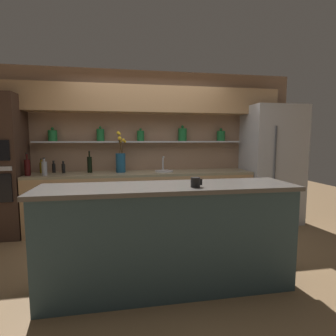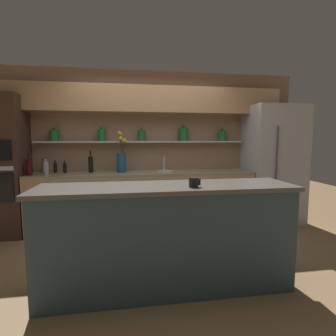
{
  "view_description": "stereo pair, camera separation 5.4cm",
  "coord_description": "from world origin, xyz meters",
  "px_view_note": "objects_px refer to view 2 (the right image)",
  "views": [
    {
      "loc": [
        -0.43,
        -2.98,
        1.45
      ],
      "look_at": [
        0.15,
        0.33,
        1.08
      ],
      "focal_mm": 28.0,
      "sensor_mm": 36.0,
      "label": 1
    },
    {
      "loc": [
        -0.37,
        -2.99,
        1.45
      ],
      "look_at": [
        0.15,
        0.33,
        1.08
      ],
      "focal_mm": 28.0,
      "sensor_mm": 36.0,
      "label": 2
    }
  ],
  "objects_px": {
    "sink_fixture": "(165,170)",
    "bottle_spirit_4": "(46,168)",
    "bottle_sauce_2": "(55,167)",
    "bottle_wine_5": "(29,167)",
    "flower_vase": "(122,161)",
    "refrigerator": "(273,165)",
    "bottle_oil_3": "(43,167)",
    "coffee_mug": "(194,182)",
    "oven_tower": "(0,166)",
    "bottle_wine_1": "(91,164)",
    "bottle_sauce_0": "(65,168)"
  },
  "relations": [
    {
      "from": "sink_fixture",
      "to": "bottle_spirit_4",
      "type": "relative_size",
      "value": 1.16
    },
    {
      "from": "bottle_sauce_2",
      "to": "bottle_wine_5",
      "type": "relative_size",
      "value": 0.59
    },
    {
      "from": "flower_vase",
      "to": "bottle_spirit_4",
      "type": "relative_size",
      "value": 2.51
    },
    {
      "from": "refrigerator",
      "to": "bottle_sauce_2",
      "type": "height_order",
      "value": "refrigerator"
    },
    {
      "from": "bottle_oil_3",
      "to": "coffee_mug",
      "type": "height_order",
      "value": "bottle_oil_3"
    },
    {
      "from": "bottle_spirit_4",
      "to": "oven_tower",
      "type": "bearing_deg",
      "value": 169.52
    },
    {
      "from": "oven_tower",
      "to": "bottle_wine_1",
      "type": "bearing_deg",
      "value": 3.85
    },
    {
      "from": "bottle_wine_1",
      "to": "bottle_wine_5",
      "type": "height_order",
      "value": "bottle_wine_1"
    },
    {
      "from": "flower_vase",
      "to": "bottle_sauce_2",
      "type": "height_order",
      "value": "flower_vase"
    },
    {
      "from": "sink_fixture",
      "to": "oven_tower",
      "type": "bearing_deg",
      "value": -179.72
    },
    {
      "from": "flower_vase",
      "to": "bottle_oil_3",
      "type": "distance_m",
      "value": 1.25
    },
    {
      "from": "bottle_sauce_0",
      "to": "bottle_sauce_2",
      "type": "height_order",
      "value": "bottle_sauce_2"
    },
    {
      "from": "oven_tower",
      "to": "bottle_wine_5",
      "type": "xyz_separation_m",
      "value": [
        0.44,
        -0.11,
        -0.01
      ]
    },
    {
      "from": "flower_vase",
      "to": "coffee_mug",
      "type": "xyz_separation_m",
      "value": [
        0.68,
        -1.99,
        -0.05
      ]
    },
    {
      "from": "bottle_oil_3",
      "to": "bottle_spirit_4",
      "type": "xyz_separation_m",
      "value": [
        0.13,
        -0.31,
        0.02
      ]
    },
    {
      "from": "refrigerator",
      "to": "bottle_oil_3",
      "type": "relative_size",
      "value": 8.93
    },
    {
      "from": "oven_tower",
      "to": "bottle_spirit_4",
      "type": "distance_m",
      "value": 0.69
    },
    {
      "from": "bottle_sauce_2",
      "to": "bottle_sauce_0",
      "type": "bearing_deg",
      "value": -22.38
    },
    {
      "from": "oven_tower",
      "to": "bottle_oil_3",
      "type": "relative_size",
      "value": 9.3
    },
    {
      "from": "bottle_oil_3",
      "to": "bottle_spirit_4",
      "type": "distance_m",
      "value": 0.34
    },
    {
      "from": "oven_tower",
      "to": "bottle_oil_3",
      "type": "bearing_deg",
      "value": 18.59
    },
    {
      "from": "bottle_sauce_2",
      "to": "bottle_wine_5",
      "type": "xyz_separation_m",
      "value": [
        -0.29,
        -0.29,
        0.04
      ]
    },
    {
      "from": "bottle_spirit_4",
      "to": "coffee_mug",
      "type": "distance_m",
      "value": 2.55
    },
    {
      "from": "bottle_wine_1",
      "to": "bottle_spirit_4",
      "type": "distance_m",
      "value": 0.66
    },
    {
      "from": "bottle_wine_1",
      "to": "bottle_wine_5",
      "type": "distance_m",
      "value": 0.88
    },
    {
      "from": "oven_tower",
      "to": "bottle_wine_1",
      "type": "xyz_separation_m",
      "value": [
        1.3,
        0.09,
        0.0
      ]
    },
    {
      "from": "oven_tower",
      "to": "sink_fixture",
      "type": "bearing_deg",
      "value": 0.28
    },
    {
      "from": "bottle_wine_1",
      "to": "bottle_sauce_2",
      "type": "bearing_deg",
      "value": 171.32
    },
    {
      "from": "bottle_wine_1",
      "to": "coffee_mug",
      "type": "height_order",
      "value": "bottle_wine_1"
    },
    {
      "from": "refrigerator",
      "to": "sink_fixture",
      "type": "bearing_deg",
      "value": 178.53
    },
    {
      "from": "refrigerator",
      "to": "bottle_wine_5",
      "type": "height_order",
      "value": "refrigerator"
    },
    {
      "from": "bottle_wine_1",
      "to": "coffee_mug",
      "type": "relative_size",
      "value": 3.25
    },
    {
      "from": "bottle_sauce_2",
      "to": "coffee_mug",
      "type": "xyz_separation_m",
      "value": [
        1.73,
        -2.12,
        0.06
      ]
    },
    {
      "from": "refrigerator",
      "to": "bottle_wine_1",
      "type": "xyz_separation_m",
      "value": [
        -3.09,
        0.12,
        0.04
      ]
    },
    {
      "from": "bottle_oil_3",
      "to": "coffee_mug",
      "type": "distance_m",
      "value": 2.87
    },
    {
      "from": "bottle_wine_5",
      "to": "refrigerator",
      "type": "bearing_deg",
      "value": 1.11
    },
    {
      "from": "oven_tower",
      "to": "sink_fixture",
      "type": "height_order",
      "value": "oven_tower"
    },
    {
      "from": "bottle_wine_1",
      "to": "bottle_oil_3",
      "type": "bearing_deg",
      "value": 172.54
    },
    {
      "from": "refrigerator",
      "to": "flower_vase",
      "type": "bearing_deg",
      "value": 178.17
    },
    {
      "from": "sink_fixture",
      "to": "bottle_spirit_4",
      "type": "height_order",
      "value": "bottle_spirit_4"
    },
    {
      "from": "refrigerator",
      "to": "bottle_oil_3",
      "type": "bearing_deg",
      "value": 176.69
    },
    {
      "from": "flower_vase",
      "to": "bottle_sauce_2",
      "type": "relative_size",
      "value": 3.39
    },
    {
      "from": "bottle_sauce_0",
      "to": "sink_fixture",
      "type": "bearing_deg",
      "value": -3.44
    },
    {
      "from": "bottle_sauce_2",
      "to": "refrigerator",
      "type": "bearing_deg",
      "value": -3.29
    },
    {
      "from": "sink_fixture",
      "to": "bottle_wine_1",
      "type": "relative_size",
      "value": 0.87
    },
    {
      "from": "refrigerator",
      "to": "bottle_oil_3",
      "type": "xyz_separation_m",
      "value": [
        -3.84,
        0.22,
        0.0
      ]
    },
    {
      "from": "refrigerator",
      "to": "bottle_wine_1",
      "type": "bearing_deg",
      "value": 177.7
    },
    {
      "from": "oven_tower",
      "to": "coffee_mug",
      "type": "xyz_separation_m",
      "value": [
        2.47,
        -1.95,
        0.02
      ]
    },
    {
      "from": "bottle_oil_3",
      "to": "bottle_wine_5",
      "type": "bearing_deg",
      "value": -109.82
    },
    {
      "from": "bottle_spirit_4",
      "to": "bottle_wine_5",
      "type": "bearing_deg",
      "value": 176.88
    }
  ]
}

